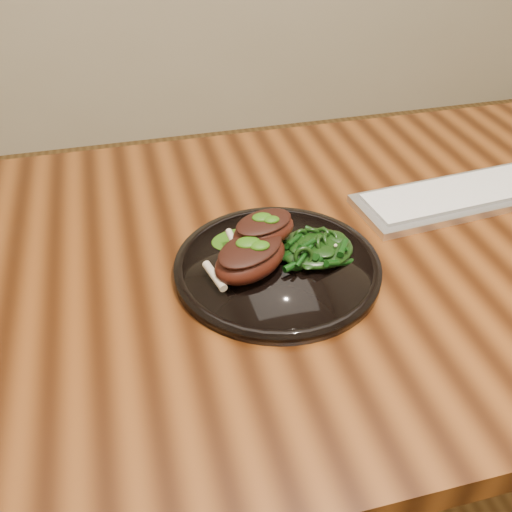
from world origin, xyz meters
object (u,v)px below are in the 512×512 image
at_px(plate, 277,267).
at_px(lamb_chop_front, 250,257).
at_px(desk, 387,274).
at_px(greens_heap, 316,244).
at_px(keyboard, 470,194).

bearing_deg(plate, lamb_chop_front, -165.97).
xyz_separation_m(desk, plate, (-0.20, -0.05, 0.09)).
distance_m(plate, lamb_chop_front, 0.05).
bearing_deg(lamb_chop_front, greens_heap, 9.01).
distance_m(desk, lamb_chop_front, 0.28).
xyz_separation_m(lamb_chop_front, greens_heap, (0.10, 0.02, -0.01)).
xyz_separation_m(plate, lamb_chop_front, (-0.04, -0.01, 0.03)).
relative_size(plate, keyboard, 0.71).
relative_size(plate, greens_heap, 2.68).
bearing_deg(plate, greens_heap, 5.19).
distance_m(greens_heap, keyboard, 0.33).
relative_size(lamb_chop_front, keyboard, 0.34).
distance_m(desk, plate, 0.22).
bearing_deg(greens_heap, keyboard, 18.26).
distance_m(desk, keyboard, 0.20).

